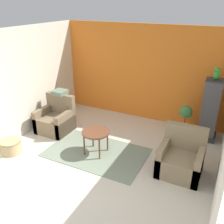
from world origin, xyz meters
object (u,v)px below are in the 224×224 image
Objects in this scene: armchair_left at (56,120)px; birdcage at (210,111)px; potted_plant at (185,116)px; coffee_table at (96,134)px; armchair_right at (181,159)px; parrot at (217,74)px; wicker_basket at (11,146)px.

armchair_left is 0.62× the size of birdcage.
armchair_left is 1.21× the size of potted_plant.
coffee_table is 0.66× the size of armchair_right.
coffee_table is 0.40× the size of birdcage.
parrot is (-0.00, 0.00, 0.90)m from birdcage.
wicker_basket is at bearing -145.86° from birdcage.
coffee_table is 2.04× the size of parrot.
armchair_right is (1.80, 0.13, -0.18)m from coffee_table.
birdcage reaches higher than armchair_left.
wicker_basket is at bearing -141.72° from potted_plant.
wicker_basket is (-3.48, -0.95, -0.13)m from armchair_right.
armchair_left is at bearing 78.75° from wicker_basket.
parrot reaches higher than wicker_basket.
coffee_table is 2.95m from parrot.
birdcage is (2.08, 1.74, 0.24)m from coffee_table.
birdcage reaches higher than armchair_right.
parrot is (2.08, 1.74, 1.14)m from coffee_table.
parrot is 0.39× the size of potted_plant.
birdcage is (3.52, 1.29, 0.43)m from armchair_left.
parrot is at bearing 79.95° from armchair_right.
armchair_left is 3.25m from potted_plant.
armchair_left is 3.11× the size of parrot.
birdcage reaches higher than wicker_basket.
coffee_table is at bearing -17.56° from armchair_left.
birdcage is (0.29, 1.61, 0.43)m from armchair_right.
armchair_left reaches higher than potted_plant.
wicker_basket is (-3.23, -2.55, -0.32)m from potted_plant.
wicker_basket is (-1.68, -0.81, -0.32)m from coffee_table.
armchair_right is at bearing 15.19° from wicker_basket.
potted_plant is 4.13m from wicker_basket.
armchair_right is 2.11m from parrot.
parrot is 0.64× the size of wicker_basket.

